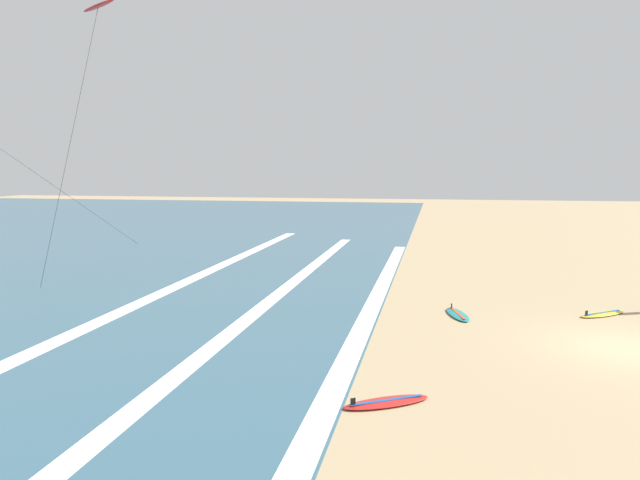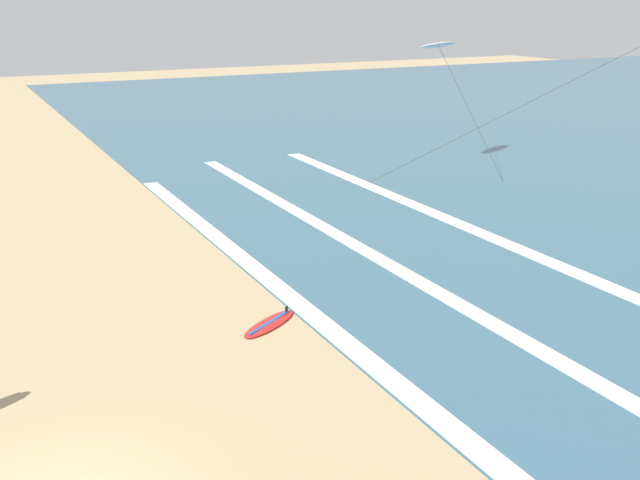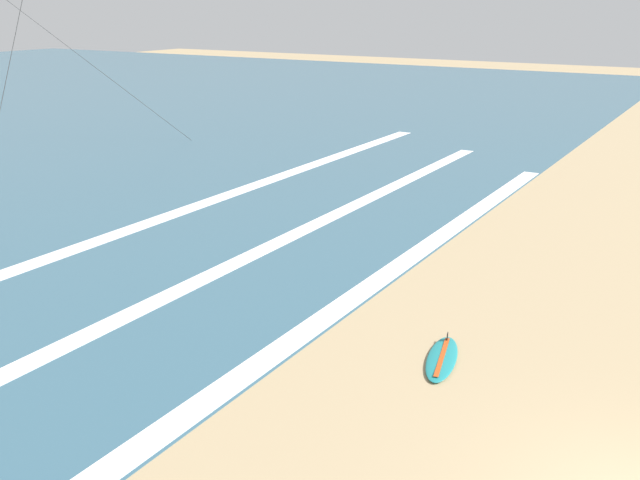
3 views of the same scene
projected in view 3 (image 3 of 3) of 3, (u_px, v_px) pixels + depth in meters
wave_foam_shoreline at (203, 404)px, 13.32m from camera, size 44.27×0.66×0.01m
wave_foam_mid_break at (53, 351)px, 15.30m from camera, size 50.77×0.64×0.01m
surfboard_left_pile at (442, 358)px, 14.94m from camera, size 2.18×1.09×0.25m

